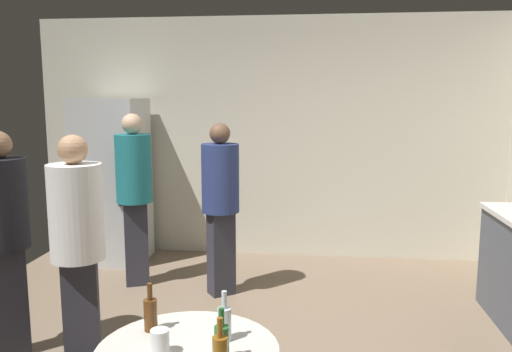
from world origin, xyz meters
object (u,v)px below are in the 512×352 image
beer_bottle_green (222,342)px  person_in_black_shirt (4,228)px  plastic_cup_white (160,342)px  beer_bottle_clear (224,323)px  person_in_white_shirt (77,238)px  person_in_teal_shirt (134,186)px  person_in_navy_shirt (221,196)px  beer_bottle_brown (151,313)px  refrigerator (113,181)px

beer_bottle_green → person_in_black_shirt: person_in_black_shirt is taller
plastic_cup_white → beer_bottle_clear: bearing=32.4°
beer_bottle_green → person_in_white_shirt: size_ratio=0.15×
person_in_teal_shirt → person_in_white_shirt: bearing=-14.8°
beer_bottle_clear → person_in_navy_shirt: bearing=100.8°
beer_bottle_clear → person_in_white_shirt: person_in_white_shirt is taller
person_in_teal_shirt → person_in_black_shirt: (-0.41, -1.45, -0.04)m
beer_bottle_brown → beer_bottle_clear: bearing=-9.1°
beer_bottle_clear → beer_bottle_brown: bearing=170.9°
refrigerator → beer_bottle_green: (1.85, -3.43, -0.08)m
person_in_navy_shirt → person_in_teal_shirt: bearing=-135.6°
refrigerator → beer_bottle_brown: refrigerator is taller
person_in_black_shirt → person_in_navy_shirt: person_in_black_shirt is taller
beer_bottle_clear → person_in_navy_shirt: 2.41m
person_in_teal_shirt → person_in_black_shirt: bearing=-37.6°
person_in_black_shirt → person_in_white_shirt: bearing=32.4°
beer_bottle_brown → person_in_black_shirt: size_ratio=0.14×
person_in_teal_shirt → person_in_navy_shirt: person_in_teal_shirt is taller
person_in_black_shirt → person_in_white_shirt: 0.63m
beer_bottle_clear → person_in_black_shirt: person_in_black_shirt is taller
beer_bottle_clear → person_in_black_shirt: (-1.73, 1.08, 0.11)m
plastic_cup_white → person_in_teal_shirt: person_in_teal_shirt is taller
beer_bottle_green → beer_bottle_clear: 0.18m
person_in_black_shirt → person_in_white_shirt: size_ratio=1.01×
person_in_black_shirt → person_in_navy_shirt: 1.81m
beer_bottle_brown → plastic_cup_white: 0.24m
beer_bottle_clear → person_in_teal_shirt: size_ratio=0.14×
person_in_black_shirt → person_in_navy_shirt: bearing=93.1°
beer_bottle_brown → person_in_black_shirt: person_in_black_shirt is taller
beer_bottle_clear → plastic_cup_white: (-0.25, -0.16, -0.03)m
plastic_cup_white → person_in_black_shirt: person_in_black_shirt is taller
refrigerator → beer_bottle_brown: 3.51m
person_in_teal_shirt → person_in_white_shirt: 1.63m
refrigerator → plastic_cup_white: bearing=-65.2°
beer_bottle_brown → person_in_black_shirt: 1.71m
beer_bottle_brown → person_in_teal_shirt: (-0.96, 2.47, 0.15)m
refrigerator → beer_bottle_green: refrigerator is taller
person_in_white_shirt → beer_bottle_clear: bearing=30.9°
beer_bottle_green → person_in_teal_shirt: size_ratio=0.14×
beer_bottle_green → person_in_black_shirt: 2.15m
refrigerator → person_in_teal_shirt: bearing=-54.8°
person_in_navy_shirt → beer_bottle_clear: bearing=-24.3°
beer_bottle_clear → person_in_black_shirt: size_ratio=0.14×
beer_bottle_brown → beer_bottle_clear: (0.36, -0.06, 0.00)m
refrigerator → person_in_black_shirt: 2.17m
beer_bottle_clear → person_in_black_shirt: bearing=148.1°
plastic_cup_white → person_in_white_shirt: (-0.87, 1.07, 0.13)m
beer_bottle_brown → person_in_navy_shirt: bearing=92.3°
beer_bottle_clear → person_in_teal_shirt: (-1.32, 2.53, 0.15)m
person_in_black_shirt → person_in_white_shirt: (0.61, -0.17, -0.01)m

